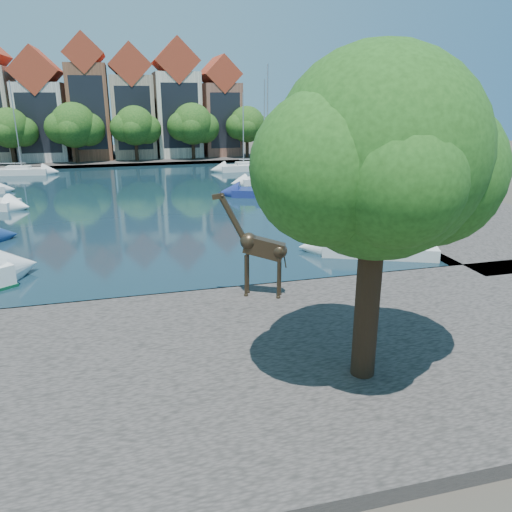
% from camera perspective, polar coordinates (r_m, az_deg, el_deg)
% --- Properties ---
extents(ground, '(160.00, 160.00, 0.00)m').
position_cam_1_polar(ground, '(24.52, -14.00, -5.53)').
color(ground, '#38332B').
rests_on(ground, ground).
extents(water_basin, '(38.00, 50.00, 0.08)m').
position_cam_1_polar(water_basin, '(47.53, -14.70, 5.92)').
color(water_basin, black).
rests_on(water_basin, ground).
extents(near_quay, '(50.00, 14.00, 0.50)m').
position_cam_1_polar(near_quay, '(18.16, -13.52, -13.49)').
color(near_quay, '#4C4542').
rests_on(near_quay, ground).
extents(far_quay, '(60.00, 16.00, 0.50)m').
position_cam_1_polar(far_quay, '(79.11, -15.00, 10.74)').
color(far_quay, '#4C4542').
rests_on(far_quay, ground).
extents(right_quay, '(14.00, 52.00, 0.50)m').
position_cam_1_polar(right_quay, '(53.58, 13.26, 7.59)').
color(right_quay, '#4C4542').
rests_on(right_quay, ground).
extents(plane_tree, '(8.32, 6.40, 10.62)m').
position_cam_1_polar(plane_tree, '(15.57, 14.16, 10.41)').
color(plane_tree, '#332114').
rests_on(plane_tree, near_quay).
extents(townhouse_west_inner, '(6.43, 9.18, 15.15)m').
position_cam_1_polar(townhouse_west_inner, '(79.30, -23.29, 15.10)').
color(townhouse_west_inner, beige).
rests_on(townhouse_west_inner, far_quay).
extents(townhouse_center, '(5.44, 9.18, 16.93)m').
position_cam_1_polar(townhouse_center, '(78.66, -18.53, 16.34)').
color(townhouse_center, brown).
rests_on(townhouse_center, far_quay).
extents(townhouse_east_inner, '(5.94, 9.18, 15.79)m').
position_cam_1_polar(townhouse_east_inner, '(78.59, -13.94, 16.26)').
color(townhouse_east_inner, tan).
rests_on(townhouse_east_inner, far_quay).
extents(townhouse_east_mid, '(6.43, 9.18, 16.65)m').
position_cam_1_polar(townhouse_east_mid, '(79.00, -9.05, 16.83)').
color(townhouse_east_mid, beige).
rests_on(townhouse_east_mid, far_quay).
extents(townhouse_east_end, '(5.44, 9.18, 14.43)m').
position_cam_1_polar(townhouse_east_end, '(79.97, -4.19, 16.30)').
color(townhouse_east_end, brown).
rests_on(townhouse_east_end, far_quay).
extents(far_tree_west, '(6.76, 5.20, 7.36)m').
position_cam_1_polar(far_tree_west, '(74.53, -26.28, 12.84)').
color(far_tree_west, '#332114').
rests_on(far_tree_west, far_quay).
extents(far_tree_mid_west, '(7.80, 6.00, 8.00)m').
position_cam_1_polar(far_tree_mid_west, '(73.43, -20.02, 13.71)').
color(far_tree_mid_west, '#332114').
rests_on(far_tree_mid_west, far_quay).
extents(far_tree_mid_east, '(7.02, 5.40, 7.52)m').
position_cam_1_polar(far_tree_mid_east, '(73.21, -13.60, 14.14)').
color(far_tree_mid_east, '#332114').
rests_on(far_tree_mid_east, far_quay).
extents(far_tree_east, '(7.54, 5.80, 7.84)m').
position_cam_1_polar(far_tree_east, '(73.85, -7.19, 14.60)').
color(far_tree_east, '#332114').
rests_on(far_tree_east, far_quay).
extents(far_tree_far_east, '(6.76, 5.20, 7.36)m').
position_cam_1_polar(far_tree_far_east, '(75.35, -0.96, 14.68)').
color(far_tree_far_east, '#332114').
rests_on(far_tree_far_east, far_quay).
extents(giraffe_statue, '(3.21, 1.72, 4.83)m').
position_cam_1_polar(giraffe_statue, '(22.92, 0.27, 1.03)').
color(giraffe_statue, '#322619').
rests_on(giraffe_statue, near_quay).
extents(sailboat_left_e, '(6.25, 2.81, 10.92)m').
position_cam_1_polar(sailboat_left_e, '(68.25, -25.17, 8.92)').
color(sailboat_left_e, silver).
rests_on(sailboat_left_e, water_basin).
extents(sailboat_right_a, '(7.29, 4.93, 11.90)m').
position_cam_1_polar(sailboat_right_a, '(31.70, 13.85, 1.15)').
color(sailboat_right_a, silver).
rests_on(sailboat_right_a, water_basin).
extents(sailboat_right_b, '(7.02, 4.49, 12.03)m').
position_cam_1_polar(sailboat_right_b, '(48.53, 1.27, 7.48)').
color(sailboat_right_b, navy).
rests_on(sailboat_right_b, water_basin).
extents(sailboat_right_c, '(5.64, 2.63, 10.91)m').
position_cam_1_polar(sailboat_right_c, '(55.72, 0.92, 8.87)').
color(sailboat_right_c, silver).
rests_on(sailboat_right_c, water_basin).
extents(sailboat_right_d, '(6.21, 2.48, 9.57)m').
position_cam_1_polar(sailboat_right_d, '(65.11, -1.43, 10.24)').
color(sailboat_right_d, silver).
rests_on(sailboat_right_d, water_basin).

